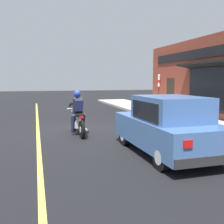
# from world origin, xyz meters

# --- Properties ---
(ground_plane) EXTENTS (80.00, 80.00, 0.00)m
(ground_plane) POSITION_xyz_m (0.00, 0.00, 0.00)
(ground_plane) COLOR black
(sidewalk_curb) EXTENTS (2.60, 22.00, 0.14)m
(sidewalk_curb) POSITION_xyz_m (5.12, 3.00, 0.07)
(sidewalk_curb) COLOR #ADAAA3
(sidewalk_curb) RESTS_ON ground
(lane_stripe) EXTENTS (0.12, 19.80, 0.01)m
(lane_stripe) POSITION_xyz_m (-1.80, 3.00, 0.00)
(lane_stripe) COLOR #D1C64C
(lane_stripe) RESTS_ON ground
(storefront_building) EXTENTS (1.25, 11.84, 4.20)m
(storefront_building) POSITION_xyz_m (6.65, 1.44, 2.11)
(storefront_building) COLOR brown
(storefront_building) RESTS_ON ground
(motorcycle_with_rider) EXTENTS (0.58, 2.02, 1.62)m
(motorcycle_with_rider) POSITION_xyz_m (-0.40, -0.83, 0.68)
(motorcycle_with_rider) COLOR black
(motorcycle_with_rider) RESTS_ON ground
(car_hatchback) EXTENTS (1.68, 3.80, 1.57)m
(car_hatchback) POSITION_xyz_m (1.48, -4.04, 0.77)
(car_hatchback) COLOR black
(car_hatchback) RESTS_ON ground
(traffic_cone) EXTENTS (0.36, 0.36, 0.60)m
(traffic_cone) POSITION_xyz_m (5.04, 6.53, 0.43)
(traffic_cone) COLOR black
(traffic_cone) RESTS_ON sidewalk_curb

